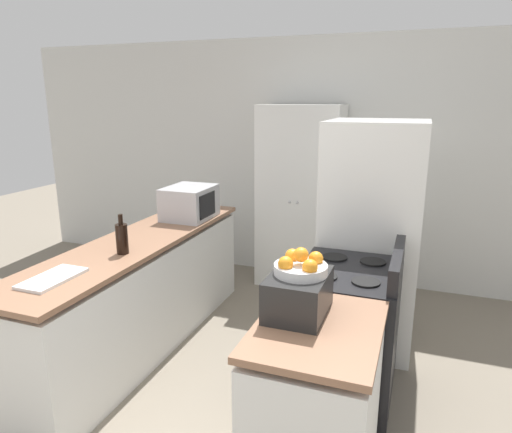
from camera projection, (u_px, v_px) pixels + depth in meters
The scene contains 11 objects.
wall_back at pixel (305, 161), 5.00m from camera, with size 7.00×0.06×2.60m.
counter_left at pixel (140, 295), 3.66m from camera, with size 0.60×2.56×0.91m.
counter_right at pixel (315, 410), 2.32m from camera, with size 0.60×0.80×0.91m.
pantry_cabinet at pixel (300, 197), 4.82m from camera, with size 0.85×0.51×1.91m.
stove at pixel (346, 332), 3.03m from camera, with size 0.66×0.77×1.07m.
refrigerator at pixel (372, 236), 3.65m from camera, with size 0.77×0.78×1.81m.
microwave at pixel (190, 203), 4.15m from camera, with size 0.40×0.48×0.29m.
wine_bottle at pixel (122, 238), 3.20m from camera, with size 0.08×0.08×0.29m.
toaster_oven at pixel (298, 294), 2.30m from camera, with size 0.29×0.39×0.21m.
fruit_bowl at pixel (301, 266), 2.27m from camera, with size 0.27×0.27×0.14m.
cutting_board at pixel (53, 278), 2.76m from camera, with size 0.21×0.40×0.02m.
Camera 1 is at (1.23, -1.47, 1.97)m, focal length 32.00 mm.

